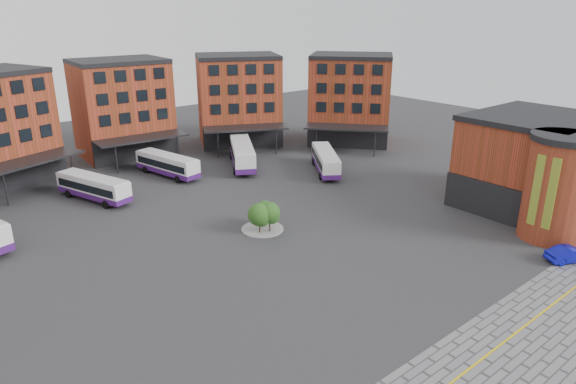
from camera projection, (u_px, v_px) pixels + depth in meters
ground at (329, 280)px, 43.68m from camera, size 160.00×160.00×0.00m
yellow_line at (494, 350)px, 34.78m from camera, size 26.00×0.15×0.02m
main_building at (96, 128)px, 65.92m from camera, size 94.14×42.48×14.60m
east_building at (535, 165)px, 56.96m from camera, size 17.40×15.40×10.60m
tree_island at (265, 215)px, 52.53m from camera, size 4.40×4.40×3.28m
bus_c at (93, 187)px, 61.19m from camera, size 5.65×10.79×2.98m
bus_d at (167, 164)px, 69.93m from camera, size 4.61×10.88×2.99m
bus_e at (242, 153)px, 74.15m from camera, size 8.69×12.08×3.48m
bus_f at (326, 160)px, 71.63m from camera, size 8.19×10.28×3.04m
blue_car at (570, 254)px, 46.62m from camera, size 4.63×3.38×1.45m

